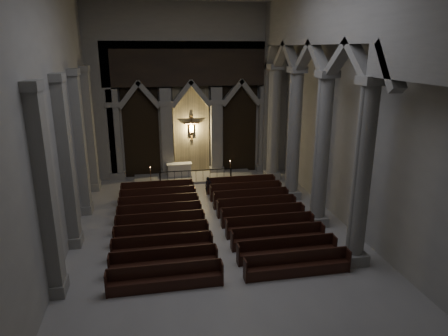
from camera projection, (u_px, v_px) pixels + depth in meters
name	position (u px, v px, depth m)	size (l,w,h in m)	color
room	(220.00, 84.00, 16.74)	(24.00, 24.10, 12.00)	#A3A09B
sanctuary_wall	(191.00, 84.00, 27.87)	(14.00, 0.77, 12.00)	gray
right_arcade	(329.00, 75.00, 18.90)	(1.00, 24.00, 12.00)	gray
left_pilasters	(74.00, 155.00, 19.89)	(0.60, 13.00, 8.03)	gray
sanctuary_step	(194.00, 177.00, 28.88)	(8.50, 2.60, 0.15)	gray
altar	(179.00, 169.00, 28.90)	(1.79, 0.72, 0.91)	beige
altar_rail	(196.00, 174.00, 27.64)	(5.03, 0.09, 0.99)	black
candle_stand_left	(151.00, 181.00, 27.15)	(0.23, 0.23, 1.37)	#965C2E
candle_stand_right	(230.00, 175.00, 28.35)	(0.25, 0.25, 1.47)	#965C2E
pews	(213.00, 222.00, 20.85)	(9.91, 10.77, 1.01)	black
worshipper	(208.00, 186.00, 25.55)	(0.42, 0.28, 1.16)	black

